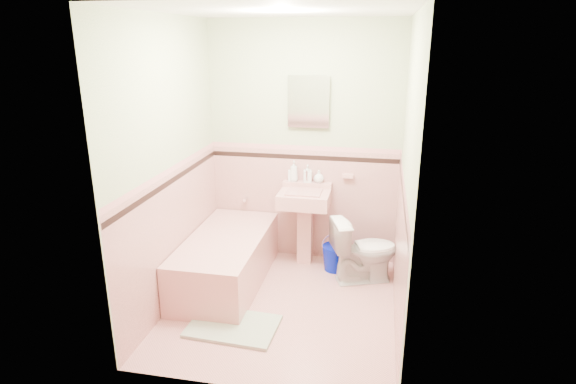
% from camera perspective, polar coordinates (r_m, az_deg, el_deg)
% --- Properties ---
extents(floor, '(2.20, 2.20, 0.00)m').
position_cam_1_polar(floor, '(4.42, -0.65, -13.42)').
color(floor, tan).
rests_on(floor, ground).
extents(ceiling, '(2.20, 2.20, 0.00)m').
position_cam_1_polar(ceiling, '(3.79, -0.79, 20.92)').
color(ceiling, white).
rests_on(ceiling, ground).
extents(wall_back, '(2.50, 0.00, 2.50)m').
position_cam_1_polar(wall_back, '(4.98, 1.91, 5.68)').
color(wall_back, beige).
rests_on(wall_back, ground).
extents(wall_front, '(2.50, 0.00, 2.50)m').
position_cam_1_polar(wall_front, '(2.91, -5.19, -3.28)').
color(wall_front, beige).
rests_on(wall_front, ground).
extents(wall_left, '(0.00, 2.50, 2.50)m').
position_cam_1_polar(wall_left, '(4.24, -14.07, 3.01)').
color(wall_left, beige).
rests_on(wall_left, ground).
extents(wall_right, '(0.00, 2.50, 2.50)m').
position_cam_1_polar(wall_right, '(3.85, 14.01, 1.54)').
color(wall_right, beige).
rests_on(wall_right, ground).
extents(wainscot_back, '(2.00, 0.00, 2.00)m').
position_cam_1_polar(wainscot_back, '(5.14, 1.82, -1.45)').
color(wainscot_back, '#CF908B').
rests_on(wainscot_back, ground).
extents(wainscot_front, '(2.00, 0.00, 2.00)m').
position_cam_1_polar(wainscot_front, '(3.21, -4.79, -14.09)').
color(wainscot_front, '#CF908B').
rests_on(wainscot_front, ground).
extents(wainscot_left, '(0.00, 2.20, 2.20)m').
position_cam_1_polar(wainscot_left, '(4.44, -13.31, -5.13)').
color(wainscot_left, '#CF908B').
rests_on(wainscot_left, ground).
extents(wainscot_right, '(0.00, 2.20, 2.20)m').
position_cam_1_polar(wainscot_right, '(4.08, 13.16, -7.25)').
color(wainscot_right, '#CF908B').
rests_on(wainscot_right, ground).
extents(accent_back, '(2.00, 0.00, 2.00)m').
position_cam_1_polar(accent_back, '(4.99, 1.86, 4.18)').
color(accent_back, black).
rests_on(accent_back, ground).
extents(accent_front, '(2.00, 0.00, 2.00)m').
position_cam_1_polar(accent_front, '(2.98, -5.02, -5.49)').
color(accent_front, black).
rests_on(accent_front, ground).
extents(accent_left, '(0.00, 2.20, 2.20)m').
position_cam_1_polar(accent_left, '(4.27, -13.73, 1.31)').
color(accent_left, black).
rests_on(accent_left, ground).
extents(accent_right, '(0.00, 2.20, 2.20)m').
position_cam_1_polar(accent_right, '(3.89, 13.61, -0.28)').
color(accent_right, black).
rests_on(accent_right, ground).
extents(cap_back, '(2.00, 0.00, 2.00)m').
position_cam_1_polar(cap_back, '(4.96, 1.88, 5.30)').
color(cap_back, tan).
rests_on(cap_back, ground).
extents(cap_front, '(2.00, 0.00, 2.00)m').
position_cam_1_polar(cap_front, '(2.94, -5.07, -3.70)').
color(cap_front, tan).
rests_on(cap_front, ground).
extents(cap_left, '(0.00, 2.20, 2.20)m').
position_cam_1_polar(cap_left, '(4.24, -13.82, 2.61)').
color(cap_left, tan).
rests_on(cap_left, ground).
extents(cap_right, '(0.00, 2.20, 2.20)m').
position_cam_1_polar(cap_right, '(3.86, 13.71, 1.13)').
color(cap_right, tan).
rests_on(cap_right, ground).
extents(bathtub, '(0.70, 1.50, 0.45)m').
position_cam_1_polar(bathtub, '(4.75, -7.37, -8.19)').
color(bathtub, tan).
rests_on(bathtub, floor).
extents(tub_faucet, '(0.04, 0.12, 0.04)m').
position_cam_1_polar(tub_faucet, '(5.23, -5.07, -0.82)').
color(tub_faucet, silver).
rests_on(tub_faucet, wall_back).
extents(sink, '(0.52, 0.48, 0.81)m').
position_cam_1_polar(sink, '(4.99, 1.93, -4.44)').
color(sink, tan).
rests_on(sink, floor).
extents(sink_faucet, '(0.02, 0.02, 0.10)m').
position_cam_1_polar(sink_faucet, '(4.94, 2.26, 2.02)').
color(sink_faucet, silver).
rests_on(sink_faucet, sink).
extents(medicine_cabinet, '(0.37, 0.04, 0.46)m').
position_cam_1_polar(medicine_cabinet, '(4.86, 2.50, 10.77)').
color(medicine_cabinet, white).
rests_on(medicine_cabinet, wall_back).
extents(soap_dish, '(0.11, 0.07, 0.04)m').
position_cam_1_polar(soap_dish, '(4.96, 7.17, 1.93)').
color(soap_dish, tan).
rests_on(soap_dish, wall_back).
extents(soap_bottle_left, '(0.11, 0.11, 0.22)m').
position_cam_1_polar(soap_bottle_left, '(5.00, 0.71, 2.51)').
color(soap_bottle_left, '#B2B2B2').
rests_on(soap_bottle_left, sink).
extents(soap_bottle_mid, '(0.10, 0.10, 0.18)m').
position_cam_1_polar(soap_bottle_mid, '(4.98, 2.36, 2.23)').
color(soap_bottle_mid, '#B2B2B2').
rests_on(soap_bottle_mid, sink).
extents(soap_bottle_right, '(0.11, 0.11, 0.13)m').
position_cam_1_polar(soap_bottle_right, '(4.97, 3.72, 1.87)').
color(soap_bottle_right, '#B2B2B2').
rests_on(soap_bottle_right, sink).
extents(tube, '(0.05, 0.05, 0.12)m').
position_cam_1_polar(tube, '(5.02, 0.21, 1.99)').
color(tube, white).
rests_on(tube, sink).
extents(toilet, '(0.72, 0.56, 0.65)m').
position_cam_1_polar(toilet, '(4.76, 9.12, -6.86)').
color(toilet, white).
rests_on(toilet, floor).
extents(bucket, '(0.35, 0.35, 0.27)m').
position_cam_1_polar(bucket, '(5.01, 5.65, -7.85)').
color(bucket, '#0110A5').
rests_on(bucket, floor).
extents(bath_mat, '(0.75, 0.52, 0.03)m').
position_cam_1_polar(bath_mat, '(4.14, -6.59, -15.69)').
color(bath_mat, '#9AAB8E').
rests_on(bath_mat, floor).
extents(shoe, '(0.14, 0.08, 0.05)m').
position_cam_1_polar(shoe, '(4.23, -7.24, -14.32)').
color(shoe, '#BF1E59').
rests_on(shoe, bath_mat).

